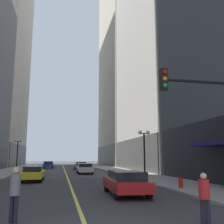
{
  "coord_description": "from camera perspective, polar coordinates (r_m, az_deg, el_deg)",
  "views": [
    {
      "loc": [
        -0.84,
        -5.87,
        2.08
      ],
      "look_at": [
        5.56,
        26.42,
        7.84
      ],
      "focal_mm": 41.6,
      "sensor_mm": 36.0,
      "label": 1
    }
  ],
  "objects": [
    {
      "name": "lane_centre_stripe",
      "position": [
        40.93,
        -10.28,
        -12.67
      ],
      "size": [
        0.16,
        70.0,
        0.01
      ],
      "primitive_type": "cube",
      "color": "#E5D64C",
      "rests_on": "ground"
    },
    {
      "name": "car_white",
      "position": [
        34.22,
        -6.04,
        -12.15
      ],
      "size": [
        1.86,
        4.67,
        1.32
      ],
      "color": "silver",
      "rests_on": "ground"
    },
    {
      "name": "building_left_far",
      "position": [
        74.5,
        -22.42,
        15.89
      ],
      "size": [
        10.47,
        26.0,
        67.38
      ],
      "color": "#A8A399",
      "rests_on": "ground"
    },
    {
      "name": "car_maroon",
      "position": [
        44.76,
        -6.99,
        -11.59
      ],
      "size": [
        1.99,
        4.84,
        1.32
      ],
      "color": "maroon",
      "rests_on": "ground"
    },
    {
      "name": "building_right_far",
      "position": [
        76.31,
        3.62,
        16.71
      ],
      "size": [
        13.03,
        26.0,
        72.7
      ],
      "color": "#B7AD99",
      "rests_on": "ground"
    },
    {
      "name": "building_right_mid",
      "position": [
        48.56,
        10.93,
        15.8
      ],
      "size": [
        11.59,
        24.0,
        46.19
      ],
      "color": "#A8A399",
      "rests_on": "ground"
    },
    {
      "name": "fire_hydrant_right",
      "position": [
        17.96,
        14.88,
        -14.97
      ],
      "size": [
        0.28,
        0.28,
        0.8
      ],
      "primitive_type": "cylinder",
      "color": "red",
      "rests_on": "ground"
    },
    {
      "name": "pedestrian_in_red_jacket",
      "position": [
        9.14,
        19.64,
        -16.67
      ],
      "size": [
        0.47,
        0.47,
        1.59
      ],
      "color": "black",
      "rests_on": "ground"
    },
    {
      "name": "ground_plane",
      "position": [
        40.93,
        -10.28,
        -12.68
      ],
      "size": [
        200.0,
        200.0,
        0.0
      ],
      "primitive_type": "plane",
      "color": "#38383A"
    },
    {
      "name": "pedestrian_in_grey_suit",
      "position": [
        9.39,
        -20.57,
        -15.7
      ],
      "size": [
        0.46,
        0.46,
        1.77
      ],
      "color": "black",
      "rests_on": "ground"
    },
    {
      "name": "sidewalk_right",
      "position": [
        41.92,
        1.36,
        -12.66
      ],
      "size": [
        4.5,
        78.0,
        0.15
      ],
      "primitive_type": "cube",
      "color": "gray",
      "rests_on": "ground"
    },
    {
      "name": "sidewalk_left",
      "position": [
        41.59,
        -21.97,
        -11.98
      ],
      "size": [
        4.5,
        78.0,
        0.15
      ],
      "primitive_type": "cube",
      "color": "gray",
      "rests_on": "ground"
    },
    {
      "name": "storefront_awning_right",
      "position": [
        18.75,
        23.13,
        -6.36
      ],
      "size": [
        1.6,
        6.13,
        3.12
      ],
      "color": "navy",
      "rests_on": "ground"
    },
    {
      "name": "car_blue",
      "position": [
        52.2,
        -13.8,
        -11.14
      ],
      "size": [
        1.96,
        4.13,
        1.32
      ],
      "color": "navy",
      "rests_on": "ground"
    },
    {
      "name": "car_yellow",
      "position": [
        24.32,
        -16.95,
        -12.72
      ],
      "size": [
        1.75,
        4.16,
        1.32
      ],
      "color": "yellow",
      "rests_on": "ground"
    },
    {
      "name": "traffic_light_near_right",
      "position": [
        11.5,
        21.48,
        -0.93
      ],
      "size": [
        3.43,
        0.35,
        5.65
      ],
      "color": "black",
      "rests_on": "ground"
    },
    {
      "name": "street_lamp_left_far",
      "position": [
        36.99,
        -20.03,
        -7.51
      ],
      "size": [
        1.06,
        0.36,
        4.43
      ],
      "color": "black",
      "rests_on": "ground"
    },
    {
      "name": "car_red",
      "position": [
        15.09,
        3.06,
        -15.08
      ],
      "size": [
        1.98,
        4.78,
        1.32
      ],
      "color": "#B21919",
      "rests_on": "ground"
    },
    {
      "name": "street_lamp_right_mid",
      "position": [
        23.14,
        7.09,
        -6.93
      ],
      "size": [
        1.06,
        0.36,
        4.43
      ],
      "color": "black",
      "rests_on": "ground"
    }
  ]
}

